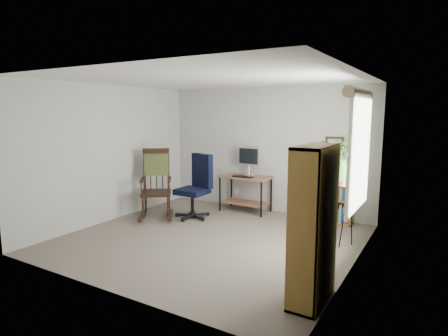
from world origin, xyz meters
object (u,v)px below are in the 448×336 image
Objects in this scene: office_chair at (192,186)px; low_bookshelf at (330,199)px; rocking_chair at (156,183)px; tall_bookshelf at (313,225)px; desk at (245,194)px.

office_chair is 1.41× the size of low_bookshelf.
rocking_chair is 1.53× the size of low_bookshelf.
low_bookshelf is 0.52× the size of tall_bookshelf.
desk is at bearing -175.73° from low_bookshelf.
desk is 3.57m from tall_bookshelf.
office_chair is 0.66m from rocking_chair.
office_chair is at bearing 146.55° from tall_bookshelf.
rocking_chair reaches higher than desk.
low_bookshelf is 2.98m from tall_bookshelf.
tall_bookshelf reaches higher than low_bookshelf.
desk is 1.13m from office_chair.
tall_bookshelf reaches higher than desk.
rocking_chair reaches higher than low_bookshelf.
tall_bookshelf is at bearing -78.30° from low_bookshelf.
tall_bookshelf is (2.83, -1.87, 0.21)m from office_chair.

